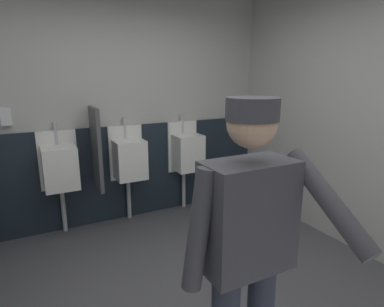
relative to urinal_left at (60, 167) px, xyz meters
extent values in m
cube|color=#B2B2AD|center=(0.64, 0.22, 0.57)|extent=(4.44, 0.12, 2.69)
cube|color=#B2B2AD|center=(2.62, -1.74, 0.57)|extent=(0.12, 4.41, 2.69)
cube|color=#19232D|center=(0.64, 0.14, -0.20)|extent=(3.84, 0.03, 1.15)
cube|color=white|center=(0.00, 0.13, 0.05)|extent=(0.40, 0.05, 0.65)
cube|color=white|center=(0.00, -0.04, 0.00)|extent=(0.34, 0.30, 0.45)
cylinder|color=#B7BABF|center=(0.00, 0.12, 0.34)|extent=(0.04, 0.04, 0.24)
cylinder|color=#B7BABF|center=(0.00, 0.09, -0.50)|extent=(0.05, 0.05, 0.55)
cube|color=white|center=(0.75, 0.13, 0.05)|extent=(0.40, 0.05, 0.65)
cube|color=white|center=(0.75, -0.04, 0.00)|extent=(0.34, 0.30, 0.45)
cylinder|color=#B7BABF|center=(0.75, 0.12, 0.34)|extent=(0.04, 0.04, 0.24)
cylinder|color=#B7BABF|center=(0.75, 0.09, -0.50)|extent=(0.05, 0.05, 0.55)
cube|color=white|center=(1.50, 0.13, 0.05)|extent=(0.40, 0.05, 0.65)
cube|color=white|center=(1.50, -0.04, 0.00)|extent=(0.34, 0.30, 0.45)
cylinder|color=#B7BABF|center=(1.50, 0.12, 0.34)|extent=(0.04, 0.04, 0.24)
cylinder|color=#B7BABF|center=(1.50, 0.09, -0.50)|extent=(0.05, 0.05, 0.55)
cube|color=#4C4C51|center=(0.37, -0.07, 0.17)|extent=(0.04, 0.40, 0.90)
cube|color=#3F3F47|center=(0.61, -2.43, 0.30)|extent=(0.44, 0.24, 0.53)
cylinder|color=#3F3F47|center=(0.34, -2.43, 0.29)|extent=(0.17, 0.09, 0.56)
cylinder|color=#3F3F47|center=(0.87, -2.65, 0.41)|extent=(0.09, 0.50, 0.39)
sphere|color=#D8AD8C|center=(0.61, -2.43, 0.74)|extent=(0.22, 0.22, 0.22)
cylinder|color=#3F3F47|center=(0.61, -2.43, 0.80)|extent=(0.24, 0.24, 0.10)
cube|color=silver|center=(-0.44, 0.12, 0.55)|extent=(0.10, 0.07, 0.18)
camera|label=1|loc=(-0.27, -3.55, 0.95)|focal=30.07mm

